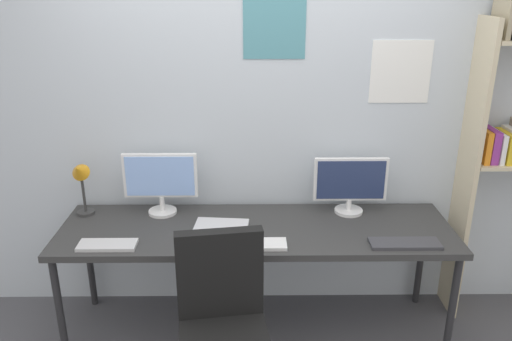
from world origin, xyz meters
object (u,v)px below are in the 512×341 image
laptop_closed (221,228)px  monitor_left (161,180)px  desk_lamp (80,179)px  keyboard_center (257,244)px  computer_mouse (190,244)px  monitor_right (350,184)px  keyboard_left (107,245)px  desk (256,234)px  keyboard_right (405,244)px

laptop_closed → monitor_left: bearing=153.9°
desk_lamp → keyboard_center: (1.09, -0.41, -0.24)m
monitor_left → desk_lamp: 0.49m
monitor_left → keyboard_center: bearing=-36.4°
desk_lamp → computer_mouse: (0.72, -0.42, -0.23)m
monitor_right → keyboard_left: monitor_right is taller
keyboard_left → laptop_closed: size_ratio=1.02×
desk_lamp → computer_mouse: desk_lamp is taller
desk → keyboard_left: size_ratio=7.30×
keyboard_right → laptop_closed: 1.07m
desk → keyboard_center: (0.00, -0.23, 0.06)m
monitor_left → computer_mouse: 0.55m
desk_lamp → computer_mouse: bearing=-30.1°
computer_mouse → monitor_right: bearing=24.8°
monitor_right → laptop_closed: (-0.81, -0.24, -0.19)m
monitor_right → desk_lamp: (-1.69, -0.03, 0.05)m
laptop_closed → keyboard_left: bearing=-156.7°
monitor_right → keyboard_center: 0.77m
monitor_right → keyboard_right: monitor_right is taller
computer_mouse → laptop_closed: size_ratio=0.30×
monitor_left → keyboard_right: size_ratio=1.17×
keyboard_left → keyboard_center: 0.84m
desk → desk_lamp: size_ratio=6.24×
keyboard_center → computer_mouse: 0.37m
computer_mouse → keyboard_right: bearing=0.4°
monitor_right → keyboard_center: monitor_right is taller
monitor_left → laptop_closed: bearing=-31.4°
monitor_right → keyboard_left: 1.52m
keyboard_center → monitor_right: bearing=36.4°
monitor_left → monitor_right: monitor_left is taller
keyboard_right → computer_mouse: (-1.21, -0.01, 0.01)m
keyboard_center → keyboard_right: (0.84, 0.00, 0.00)m
desk_lamp → keyboard_center: bearing=-20.5°
monitor_left → keyboard_left: (-0.24, -0.44, -0.21)m
monitor_left → keyboard_left: size_ratio=1.42×
desk → keyboard_right: keyboard_right is taller
desk_lamp → laptop_closed: 0.93m
monitor_left → computer_mouse: size_ratio=4.84×
computer_mouse → laptop_closed: bearing=52.9°
desk → monitor_right: 0.68m
monitor_left → laptop_closed: (0.39, -0.24, -0.21)m
monitor_right → laptop_closed: bearing=-163.7°
keyboard_center → keyboard_right: same height
laptop_closed → desk: bearing=12.1°
keyboard_right → computer_mouse: size_ratio=4.13×
monitor_left → laptop_closed: 0.50m
laptop_closed → monitor_right: bearing=21.6°
desk_lamp → monitor_left: bearing=4.0°
monitor_left → keyboard_center: 0.78m
monitor_left → desk_lamp: (-0.49, -0.03, 0.03)m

